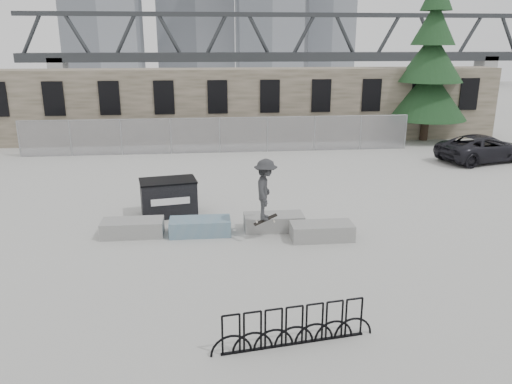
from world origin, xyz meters
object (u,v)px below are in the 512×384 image
Objects in this scene: suv at (483,148)px; skateboarder at (266,190)px; dumpster at (169,197)px; spruce_tree at (430,67)px; planter_center_left at (200,226)px; bike_rack at (294,326)px; planter_center_right at (274,221)px; planter_offset at (322,231)px; planter_far_left at (133,227)px.

suv is 16.10m from skateboarder.
suv reaches higher than dumpster.
planter_center_left is at bearing -133.71° from spruce_tree.
bike_rack is 0.31× the size of spruce_tree.
planter_center_right is 1.75m from planter_offset.
skateboarder is at bearing -128.02° from spruce_tree.
skateboarder is at bearing -50.25° from dumpster.
dumpster is at bearing 61.81° from planter_far_left.
bike_rack is at bearing -80.04° from dumpster.
planter_center_right is 0.39× the size of suv.
planter_offset is (6.13, -0.94, 0.00)m from planter_far_left.
dumpster is at bearing 149.94° from planter_offset.
planter_center_left is 0.17× the size of spruce_tree.
planter_center_right is 1.00× the size of planter_offset.
spruce_tree is (10.39, 15.80, 4.28)m from planter_offset.
planter_far_left is 6.20m from planter_offset.
planter_far_left is at bearing -179.23° from planter_center_right.
planter_center_right is 0.56× the size of bike_rack.
bike_rack reaches higher than planter_far_left.
planter_center_right is at bearing 4.06° from planter_center_left.
dumpster is at bearing 60.31° from skateboarder.
skateboarder reaches higher than planter_center_left.
planter_offset is at bearing -8.73° from planter_far_left.
planter_center_right is 19.42m from spruce_tree.
planter_far_left is 1.00× the size of planter_center_right.
skateboarder is (-0.39, -0.82, 1.39)m from planter_center_right.
planter_far_left is 2.21m from planter_center_left.
planter_center_right is at bearing -14.79° from skateboarder.
suv is (12.96, 15.54, 0.27)m from bike_rack.
planter_center_left is 21.15m from spruce_tree.
dumpster is at bearing 98.20° from suv.
planter_center_left is (2.21, -0.11, 0.00)m from planter_far_left.
planter_far_left is at bearing 102.38° from suv.
planter_far_left and planter_center_right have the same top height.
skateboarder is (-1.82, 0.18, 1.39)m from planter_offset.
planter_offset is 0.56× the size of bike_rack.
planter_center_right is at bearing 110.32° from suv.
skateboarder is (2.10, -0.65, 1.39)m from planter_center_left.
suv reaches higher than bike_rack.
planter_far_left is at bearing 122.28° from bike_rack.
dumpster reaches higher than planter_center_right.
spruce_tree is 7.14m from suv.
planter_center_left is at bearing -2.95° from planter_far_left.
dumpster is 0.19× the size of spruce_tree.
planter_far_left is at bearing 90.58° from skateboarder.
suv is at bearing 35.32° from planter_center_right.
bike_rack is 0.70× the size of suv.
bike_rack reaches higher than planter_center_right.
spruce_tree reaches higher than planter_far_left.
planter_center_right is at bearing -37.89° from dumpster.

